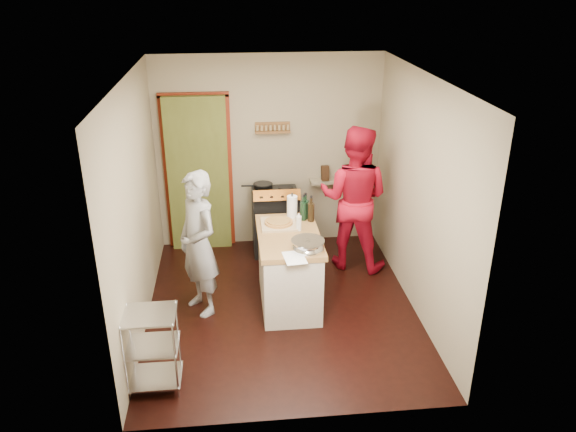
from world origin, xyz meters
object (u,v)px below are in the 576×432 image
at_px(stove, 275,220).
at_px(person_stripe, 199,244).
at_px(island, 289,267).
at_px(person_red, 354,198).
at_px(wire_shelving, 152,347).

height_order(stove, person_stripe, person_stripe).
bearing_deg(person_stripe, stove, 112.57).
height_order(island, person_red, person_red).
distance_m(wire_shelving, island, 1.90).
bearing_deg(island, person_stripe, -177.47).
xyz_separation_m(island, person_red, (0.90, 0.84, 0.46)).
bearing_deg(wire_shelving, person_red, 43.15).
bearing_deg(stove, person_red, -27.07).
height_order(stove, island, island).
relative_size(wire_shelving, person_red, 0.43).
height_order(wire_shelving, person_red, person_red).
relative_size(stove, person_red, 0.54).
height_order(wire_shelving, person_stripe, person_stripe).
bearing_deg(person_red, wire_shelving, 68.11).
height_order(stove, wire_shelving, stove).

